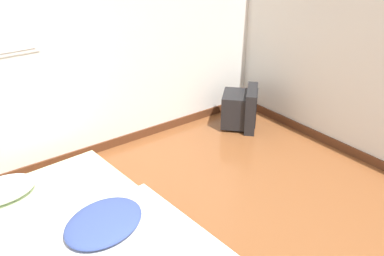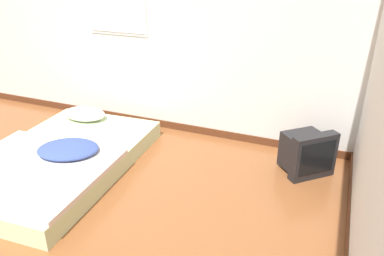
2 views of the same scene
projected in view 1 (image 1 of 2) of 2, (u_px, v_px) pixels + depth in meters
name	position (u px, v px, depth m)	size (l,w,h in m)	color
wall_back	(14.00, 34.00, 3.46)	(7.57, 0.08, 2.60)	silver
mattress_bed	(82.00, 248.00, 2.91)	(1.45, 2.16, 0.33)	beige
crt_tv	(241.00, 109.00, 4.76)	(0.56, 0.56, 0.45)	black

